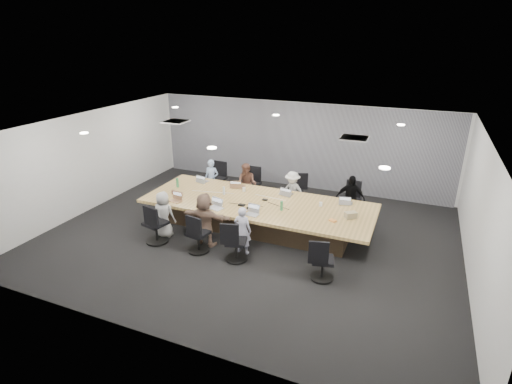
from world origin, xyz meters
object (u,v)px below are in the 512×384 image
at_px(chair_5, 198,236).
at_px(canvas_bag, 351,215).
at_px(chair_6, 236,245).
at_px(chair_4, 156,226).
at_px(chair_0, 217,181).
at_px(chair_1, 252,187).
at_px(laptop_3, 347,203).
at_px(laptop_4, 176,201).
at_px(laptop_1, 239,187).
at_px(laptop_6, 252,215).
at_px(person_2, 292,192).
at_px(person_6, 243,230).
at_px(person_4, 164,214).
at_px(laptop_2, 286,194).
at_px(bottle_green_left, 177,183).
at_px(chair_7, 323,263).
at_px(bottle_green_right, 282,206).
at_px(person_1, 247,184).
at_px(person_3, 350,199).
at_px(mug_brown, 173,192).
at_px(conference_table, 257,214).
at_px(person_5, 205,220).
at_px(person_0, 212,179).
at_px(snack_packet, 333,220).
at_px(chair_3, 352,203).
at_px(chair_2, 296,194).
at_px(stapler, 250,208).
at_px(laptop_5, 216,208).
at_px(bottle_clear, 224,191).

xyz_separation_m(chair_5, canvas_bag, (3.22, 1.65, 0.42)).
xyz_separation_m(chair_5, chair_6, (0.99, 0.00, -0.01)).
distance_m(chair_4, chair_6, 2.17).
distance_m(chair_0, chair_1, 1.19).
relative_size(chair_1, laptop_3, 2.82).
relative_size(chair_5, laptop_4, 2.60).
distance_m(laptop_1, laptop_6, 1.93).
bearing_deg(laptop_3, person_2, -27.00).
bearing_deg(person_6, person_4, -0.06).
height_order(laptop_2, bottle_green_left, bottle_green_left).
bearing_deg(chair_7, bottle_green_right, 120.90).
relative_size(person_1, laptop_4, 4.17).
distance_m(person_3, bottle_green_left, 4.84).
distance_m(laptop_6, mug_brown, 2.56).
bearing_deg(person_1, conference_table, -57.87).
distance_m(laptop_2, person_3, 1.74).
bearing_deg(person_5, chair_5, 87.41).
relative_size(person_0, bottle_green_right, 5.13).
relative_size(chair_4, canvas_bag, 3.16).
distance_m(chair_0, person_6, 3.81).
distance_m(person_0, canvas_bag, 4.72).
bearing_deg(snack_packet, bottle_green_left, 173.61).
bearing_deg(laptop_1, chair_3, -178.52).
bearing_deg(chair_7, laptop_4, 153.99).
height_order(person_6, snack_packet, person_6).
relative_size(laptop_1, person_6, 0.28).
relative_size(chair_2, person_6, 0.68).
bearing_deg(stapler, laptop_3, 33.74).
relative_size(chair_4, chair_6, 1.10).
bearing_deg(laptop_5, laptop_4, -166.23).
height_order(stapler, canvas_bag, canvas_bag).
relative_size(chair_5, bottle_clear, 3.66).
bearing_deg(person_3, person_0, 171.98).
bearing_deg(chair_2, person_3, 148.19).
bearing_deg(bottle_green_left, laptop_2, 12.65).
relative_size(chair_0, laptop_4, 2.89).
bearing_deg(laptop_1, mug_brown, 24.39).
bearing_deg(person_1, chair_3, 4.94).
xyz_separation_m(laptop_6, snack_packet, (1.88, 0.41, 0.01)).
bearing_deg(laptop_5, bottle_clear, 118.12).
bearing_deg(person_2, person_1, -165.55).
height_order(chair_5, canvas_bag, canvas_bag).
distance_m(person_0, person_5, 2.99).
distance_m(person_1, bottle_green_left, 2.04).
xyz_separation_m(chair_7, person_3, (-0.01, 3.05, 0.28)).
distance_m(person_1, snack_packet, 3.44).
xyz_separation_m(person_4, person_5, (1.18, 0.00, 0.07)).
distance_m(chair_1, bottle_clear, 1.64).
bearing_deg(chair_1, chair_7, 133.30).
distance_m(person_4, canvas_bag, 4.59).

